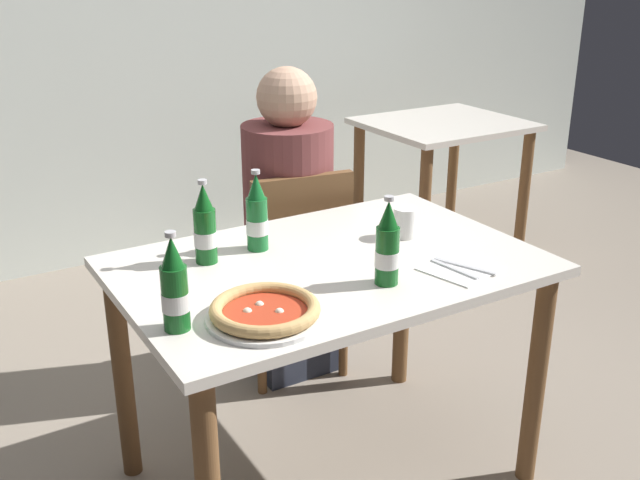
{
  "coord_description": "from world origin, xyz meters",
  "views": [
    {
      "loc": [
        -1.04,
        -1.68,
        1.59
      ],
      "look_at": [
        0.0,
        0.05,
        0.8
      ],
      "focal_mm": 41.66,
      "sensor_mm": 36.0,
      "label": 1
    }
  ],
  "objects": [
    {
      "name": "chair_behind_table",
      "position": [
        0.22,
        0.61,
        0.48
      ],
      "size": [
        0.45,
        0.45,
        0.85
      ],
      "rotation": [
        0.0,
        0.0,
        2.99
      ],
      "color": "brown",
      "rests_on": "ground_plane"
    },
    {
      "name": "beer_bottle_center",
      "position": [
        -0.52,
        -0.16,
        0.85
      ],
      "size": [
        0.07,
        0.07,
        0.25
      ],
      "color": "#14591E",
      "rests_on": "dining_table_main"
    },
    {
      "name": "paper_cup",
      "position": [
        0.31,
        0.05,
        0.8
      ],
      "size": [
        0.07,
        0.07,
        0.09
      ],
      "primitive_type": "cylinder",
      "color": "white",
      "rests_on": "dining_table_main"
    },
    {
      "name": "ground_plane",
      "position": [
        0.0,
        0.0,
        0.0
      ],
      "size": [
        8.0,
        8.0,
        0.0
      ],
      "primitive_type": "plane",
      "color": "gray"
    },
    {
      "name": "back_wall_tiled",
      "position": [
        0.0,
        2.2,
        1.3
      ],
      "size": [
        7.0,
        0.1,
        2.6
      ],
      "primitive_type": "cube",
      "color": "silver",
      "rests_on": "ground_plane"
    },
    {
      "name": "beer_bottle_left",
      "position": [
        -0.3,
        0.18,
        0.85
      ],
      "size": [
        0.07,
        0.07,
        0.25
      ],
      "color": "#14591E",
      "rests_on": "dining_table_main"
    },
    {
      "name": "dining_table_main",
      "position": [
        0.0,
        0.0,
        0.64
      ],
      "size": [
        1.2,
        0.8,
        0.75
      ],
      "color": "silver",
      "rests_on": "ground_plane"
    },
    {
      "name": "napkin_with_cutlery",
      "position": [
        0.29,
        -0.24,
        0.75
      ],
      "size": [
        0.22,
        0.22,
        0.01
      ],
      "color": "white",
      "rests_on": "dining_table_main"
    },
    {
      "name": "dining_table_background",
      "position": [
        1.52,
        1.3,
        0.59
      ],
      "size": [
        0.8,
        0.7,
        0.75
      ],
      "color": "silver",
      "rests_on": "ground_plane"
    },
    {
      "name": "pizza_margherita_near",
      "position": [
        -0.32,
        -0.23,
        0.77
      ],
      "size": [
        0.29,
        0.29,
        0.04
      ],
      "color": "white",
      "rests_on": "dining_table_main"
    },
    {
      "name": "beer_bottle_right",
      "position": [
        0.05,
        -0.21,
        0.85
      ],
      "size": [
        0.07,
        0.07,
        0.25
      ],
      "color": "#14591E",
      "rests_on": "dining_table_main"
    },
    {
      "name": "beer_bottle_extra",
      "position": [
        -0.13,
        0.19,
        0.85
      ],
      "size": [
        0.07,
        0.07,
        0.25
      ],
      "color": "#196B2D",
      "rests_on": "dining_table_main"
    },
    {
      "name": "diner_seated",
      "position": [
        0.23,
        0.66,
        0.58
      ],
      "size": [
        0.34,
        0.34,
        1.21
      ],
      "color": "#2D3342",
      "rests_on": "ground_plane"
    }
  ]
}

